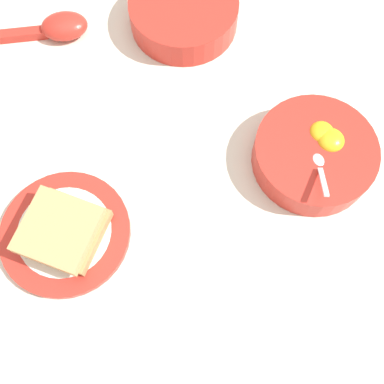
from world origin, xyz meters
The scene contains 6 objects.
ground_plane centered at (0.00, 0.00, 0.00)m, with size 3.00×3.00×0.00m, color silver.
egg_bowl centered at (0.22, 0.21, 0.03)m, with size 0.18×0.18×0.08m.
toast_plate centered at (0.19, -0.16, 0.01)m, with size 0.18×0.18×0.01m.
toast_sandwich centered at (0.19, -0.16, 0.03)m, with size 0.14×0.14×0.04m.
soup_spoon centered at (-0.16, -0.08, 0.02)m, with size 0.08×0.18×0.04m.
congee_bowl centered at (-0.10, 0.13, 0.03)m, with size 0.18×0.18×0.05m.
Camera 1 is at (0.42, -0.06, 0.62)m, focal length 42.00 mm.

